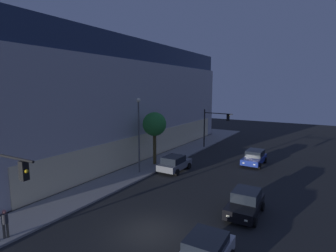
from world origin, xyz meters
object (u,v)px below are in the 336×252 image
car_grey (174,163)px  modern_building (92,100)px  street_lamp_sidewalk (139,126)px  car_black (245,203)px  pedestrian_waiting (5,221)px  sidewalk_tree (154,125)px  traffic_light_far_corner (213,123)px  car_blue (254,157)px

car_grey → modern_building: bearing=77.9°
street_lamp_sidewalk → car_black: (-3.26, -11.75, -4.13)m
pedestrian_waiting → car_grey: bearing=-6.6°
pedestrian_waiting → car_black: (10.42, -10.98, -0.33)m
sidewalk_tree → car_grey: bearing=-103.0°
traffic_light_far_corner → street_lamp_sidewalk: street_lamp_sidewalk is taller
street_lamp_sidewalk → car_grey: size_ratio=1.77×
sidewalk_tree → pedestrian_waiting: 17.40m
modern_building → sidewalk_tree: bearing=-101.9°
modern_building → sidewalk_tree: 13.10m
modern_building → pedestrian_waiting: 24.70m
modern_building → car_grey: bearing=-102.1°
pedestrian_waiting → sidewalk_tree: bearing=3.8°
traffic_light_far_corner → car_grey: size_ratio=1.29×
pedestrian_waiting → car_blue: (23.20, -8.54, -0.32)m
street_lamp_sidewalk → car_blue: bearing=-44.4°
traffic_light_far_corner → sidewalk_tree: 11.33m
car_black → car_grey: car_black is taller
modern_building → traffic_light_far_corner: 17.69m
modern_building → car_grey: size_ratio=9.17×
car_grey → sidewalk_tree: bearing=77.0°
car_grey → car_blue: car_blue is taller
traffic_light_far_corner → car_black: 20.17m
traffic_light_far_corner → pedestrian_waiting: traffic_light_far_corner is taller
car_grey → car_black: bearing=-122.9°
car_blue → modern_building: bearing=99.1°
car_black → car_grey: size_ratio=0.97×
car_grey → pedestrian_waiting: bearing=173.4°
modern_building → sidewalk_tree: (-2.65, -12.60, -2.41)m
car_black → street_lamp_sidewalk: bearing=74.5°
car_black → car_grey: (5.89, 9.10, 0.01)m
street_lamp_sidewalk → car_blue: street_lamp_sidewalk is taller
traffic_light_far_corner → car_blue: size_ratio=1.25×
car_grey → car_blue: 9.59m
street_lamp_sidewalk → sidewalk_tree: size_ratio=1.28×
modern_building → street_lamp_sidewalk: (-5.98, -12.96, -2.13)m
car_black → car_blue: car_black is taller
sidewalk_tree → car_black: size_ratio=1.42×
traffic_light_far_corner → car_blue: 9.00m
car_grey → car_blue: (6.89, -6.66, -0.01)m
modern_building → street_lamp_sidewalk: 14.43m
modern_building → sidewalk_tree: size_ratio=6.64×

